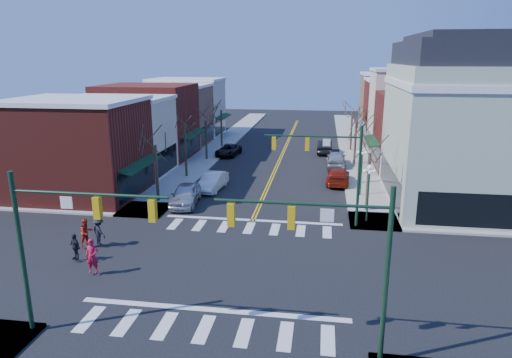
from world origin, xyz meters
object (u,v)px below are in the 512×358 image
at_px(car_left_mid, 212,181).
at_px(car_left_far, 228,150).
at_px(victorian_corner, 473,122).
at_px(car_right_mid, 336,159).
at_px(car_right_far, 325,147).
at_px(car_right_near, 338,176).
at_px(car_left_near, 185,195).
at_px(pedestrian_dark_b, 99,231).
at_px(pedestrian_dark_a, 75,247).
at_px(pedestrian_red_b, 86,232).
at_px(pedestrian_red_a, 92,256).
at_px(lamppost_midblock, 362,163).
at_px(lamppost_corner, 369,183).

height_order(car_left_mid, car_left_far, car_left_mid).
xyz_separation_m(victorian_corner, car_right_mid, (-10.10, 11.53, -5.80)).
bearing_deg(victorian_corner, car_right_far, 121.53).
relative_size(car_right_near, car_right_far, 1.03).
height_order(car_left_near, pedestrian_dark_b, pedestrian_dark_b).
xyz_separation_m(victorian_corner, car_left_near, (-22.43, -3.93, -5.81)).
distance_m(car_left_mid, pedestrian_dark_a, 16.31).
xyz_separation_m(victorian_corner, pedestrian_dark_b, (-25.29, -12.88, -5.62)).
relative_size(car_left_mid, pedestrian_dark_a, 3.03).
xyz_separation_m(car_left_far, pedestrian_red_b, (-3.09, -28.40, 0.36)).
bearing_deg(car_right_near, pedestrian_dark_a, 54.54).
relative_size(car_right_mid, pedestrian_red_b, 2.83).
distance_m(car_left_mid, pedestrian_dark_b, 14.08).
xyz_separation_m(car_left_near, pedestrian_red_a, (-1.37, -12.65, 0.28)).
bearing_deg(pedestrian_red_a, pedestrian_dark_b, 104.72).
bearing_deg(pedestrian_red_a, lamppost_midblock, 40.65).
height_order(car_left_far, car_right_mid, car_right_mid).
height_order(car_left_mid, car_right_near, car_left_mid).
relative_size(lamppost_midblock, car_left_near, 0.87).
bearing_deg(lamppost_corner, car_left_near, 171.67).
relative_size(car_right_far, pedestrian_red_b, 2.84).
bearing_deg(lamppost_midblock, car_left_far, 134.72).
bearing_deg(car_right_mid, pedestrian_dark_a, 60.25).
distance_m(victorian_corner, pedestrian_dark_a, 30.32).
bearing_deg(pedestrian_red_b, car_left_mid, 9.29).
height_order(lamppost_corner, pedestrian_red_a, lamppost_corner).
height_order(victorian_corner, pedestrian_red_a, victorian_corner).
relative_size(car_left_mid, car_right_far, 0.94).
bearing_deg(pedestrian_dark_a, pedestrian_dark_b, 110.06).
relative_size(lamppost_corner, pedestrian_red_a, 2.22).
bearing_deg(pedestrian_dark_b, car_left_mid, -72.93).
bearing_deg(car_left_far, lamppost_midblock, -39.21).
distance_m(car_left_far, car_right_near, 16.81).
xyz_separation_m(car_right_mid, pedestrian_red_a, (-13.70, -28.12, 0.27)).
distance_m(pedestrian_red_a, pedestrian_red_b, 4.07).
height_order(car_left_near, car_right_far, car_left_near).
distance_m(car_left_near, car_right_mid, 19.78).
height_order(car_left_mid, pedestrian_dark_a, pedestrian_dark_a).
bearing_deg(car_right_far, car_left_mid, 62.61).
bearing_deg(car_left_mid, victorian_corner, 3.69).
relative_size(car_right_far, pedestrian_dark_a, 3.21).
bearing_deg(car_left_far, car_left_mid, -77.69).
bearing_deg(car_left_mid, lamppost_midblock, 4.83).
xyz_separation_m(lamppost_corner, car_right_near, (-1.80, 10.35, -2.21)).
bearing_deg(pedestrian_red_b, pedestrian_red_a, -119.35).
distance_m(car_left_near, pedestrian_red_b, 9.89).
distance_m(lamppost_corner, car_left_near, 14.43).
distance_m(car_right_mid, pedestrian_red_b, 29.36).
xyz_separation_m(car_right_near, car_right_far, (-1.22, 14.09, 0.08)).
bearing_deg(car_left_mid, car_left_near, -98.57).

